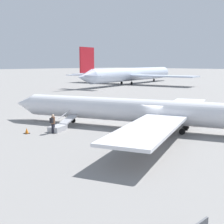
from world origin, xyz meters
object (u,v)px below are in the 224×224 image
at_px(airplane_main, 165,112).
at_px(passenger, 53,122).
at_px(airplane_far_left, 132,74).
at_px(boarding_stairs, 60,126).

height_order(airplane_main, passenger, airplane_main).
relative_size(airplane_main, airplane_far_left, 0.60).
distance_m(airplane_main, boarding_stairs, 10.08).
bearing_deg(airplane_main, passenger, 28.48).
bearing_deg(passenger, airplane_main, -61.52).
relative_size(airplane_main, passenger, 18.18).
bearing_deg(airplane_main, boarding_stairs, 21.68).
relative_size(airplane_far_left, boarding_stairs, 12.91).
bearing_deg(boarding_stairs, airplane_main, -68.32).
xyz_separation_m(airplane_main, boarding_stairs, (7.14, 6.97, -1.43)).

